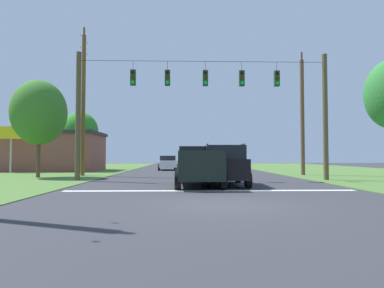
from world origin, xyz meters
name	(u,v)px	position (x,y,z in m)	size (l,w,h in m)	color
ground_plane	(221,204)	(0.00, 0.00, 0.00)	(120.00, 120.00, 0.00)	#333338
shoulder_grass_right	(383,175)	(14.51, 15.00, 0.01)	(16.00, 80.00, 0.03)	#4D7233
shoulder_grass_left	(7,175)	(-14.51, 15.00, 0.01)	(16.00, 80.00, 0.03)	#4D7233
stop_bar_stripe	(210,191)	(0.00, 3.76, 0.00)	(12.37, 0.45, 0.01)	white
lane_dash_0	(202,180)	(0.00, 9.76, 0.00)	(0.15, 2.50, 0.01)	white
lane_dash_1	(197,174)	(0.00, 16.84, 0.00)	(0.15, 2.50, 0.01)	white
lane_dash_2	(194,170)	(0.00, 25.04, 0.00)	(0.15, 2.50, 0.01)	white
lane_dash_3	(192,168)	(0.00, 30.28, 0.00)	(0.15, 2.50, 0.01)	white
overhead_signal_span	(203,108)	(0.07, 9.45, 4.39)	(15.27, 0.31, 7.74)	brown
pickup_truck	(198,166)	(-0.43, 6.13, 0.97)	(2.37, 5.44, 1.95)	black
suv_black	(223,164)	(0.89, 6.44, 1.06)	(2.32, 4.85, 2.05)	black
distant_car_crossing_white	(167,163)	(-2.84, 24.59, 0.79)	(2.28, 4.43, 1.52)	silver
utility_pole_mid_right	(302,115)	(8.08, 14.69, 4.63)	(0.31, 1.68, 9.57)	brown
utility_pole_near_left	(83,101)	(-8.64, 14.25, 5.56)	(0.30, 1.67, 11.19)	brown
tree_roadside_right	(39,113)	(-10.99, 12.24, 4.44)	(3.65, 3.65, 6.66)	brown
tree_roadside_left	(80,131)	(-12.30, 25.03, 4.16)	(3.82, 3.82, 6.24)	brown
roadside_store	(32,151)	(-16.23, 22.67, 1.96)	(13.46, 7.25, 4.13)	brown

